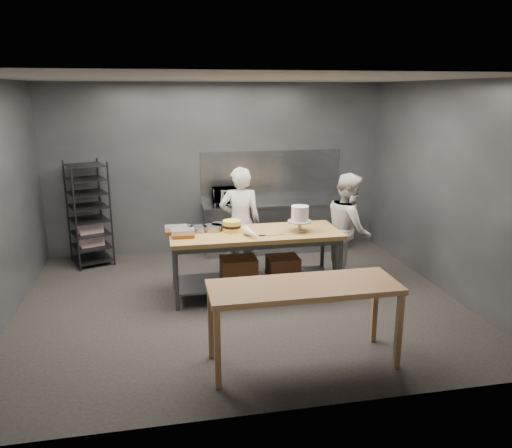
{
  "coord_description": "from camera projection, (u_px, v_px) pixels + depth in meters",
  "views": [
    {
      "loc": [
        -1.04,
        -6.36,
        2.84
      ],
      "look_at": [
        0.27,
        0.23,
        1.05
      ],
      "focal_mm": 35.0,
      "sensor_mm": 36.0,
      "label": 1
    }
  ],
  "objects": [
    {
      "name": "ground",
      "position": [
        241.0,
        302.0,
        6.96
      ],
      "size": [
        6.0,
        6.0,
        0.0
      ],
      "primitive_type": "plane",
      "color": "black",
      "rests_on": "ground"
    },
    {
      "name": "back_wall",
      "position": [
        217.0,
        169.0,
        8.94
      ],
      "size": [
        6.0,
        0.04,
        3.0
      ],
      "primitive_type": "cube",
      "color": "#4C4F54",
      "rests_on": "ground"
    },
    {
      "name": "work_table",
      "position": [
        256.0,
        255.0,
        7.13
      ],
      "size": [
        2.4,
        0.9,
        0.92
      ],
      "color": "olive",
      "rests_on": "ground"
    },
    {
      "name": "near_counter",
      "position": [
        304.0,
        292.0,
        5.2
      ],
      "size": [
        2.0,
        0.7,
        0.9
      ],
      "color": "#90613B",
      "rests_on": "ground"
    },
    {
      "name": "back_counter",
      "position": [
        275.0,
        227.0,
        9.09
      ],
      "size": [
        2.6,
        0.6,
        0.9
      ],
      "color": "slate",
      "rests_on": "ground"
    },
    {
      "name": "splashback_panel",
      "position": [
        271.0,
        175.0,
        9.15
      ],
      "size": [
        2.6,
        0.02,
        0.9
      ],
      "primitive_type": "cube",
      "color": "slate",
      "rests_on": "back_counter"
    },
    {
      "name": "speed_rack",
      "position": [
        89.0,
        214.0,
        8.31
      ],
      "size": [
        0.79,
        0.82,
        1.75
      ],
      "color": "black",
      "rests_on": "ground"
    },
    {
      "name": "chef_behind",
      "position": [
        240.0,
        223.0,
        7.73
      ],
      "size": [
        0.68,
        0.49,
        1.74
      ],
      "primitive_type": "imported",
      "rotation": [
        0.0,
        0.0,
        3.03
      ],
      "color": "silver",
      "rests_on": "ground"
    },
    {
      "name": "chef_right",
      "position": [
        349.0,
        229.0,
        7.48
      ],
      "size": [
        0.79,
        0.93,
        1.69
      ],
      "primitive_type": "imported",
      "rotation": [
        0.0,
        0.0,
        1.36
      ],
      "color": "silver",
      "rests_on": "ground"
    },
    {
      "name": "microwave",
      "position": [
        228.0,
        196.0,
        8.78
      ],
      "size": [
        0.54,
        0.37,
        0.3
      ],
      "primitive_type": "imported",
      "color": "black",
      "rests_on": "back_counter"
    },
    {
      "name": "frosted_cake_stand",
      "position": [
        300.0,
        216.0,
        7.01
      ],
      "size": [
        0.34,
        0.34,
        0.37
      ],
      "color": "#B8B093",
      "rests_on": "work_table"
    },
    {
      "name": "layer_cake",
      "position": [
        232.0,
        226.0,
        7.04
      ],
      "size": [
        0.26,
        0.26,
        0.16
      ],
      "color": "gold",
      "rests_on": "work_table"
    },
    {
      "name": "cake_pans",
      "position": [
        205.0,
        228.0,
        7.11
      ],
      "size": [
        0.8,
        0.37,
        0.07
      ],
      "color": "gray",
      "rests_on": "work_table"
    },
    {
      "name": "piping_bag",
      "position": [
        252.0,
        233.0,
        6.75
      ],
      "size": [
        0.22,
        0.4,
        0.12
      ],
      "primitive_type": "cone",
      "rotation": [
        1.57,
        0.0,
        0.28
      ],
      "color": "silver",
      "rests_on": "work_table"
    },
    {
      "name": "offset_spatula",
      "position": [
        268.0,
        235.0,
        6.86
      ],
      "size": [
        0.36,
        0.02,
        0.02
      ],
      "color": "slate",
      "rests_on": "work_table"
    },
    {
      "name": "pastry_clamshells",
      "position": [
        179.0,
        232.0,
        6.86
      ],
      "size": [
        0.39,
        0.41,
        0.11
      ],
      "color": "#9B581F",
      "rests_on": "work_table"
    }
  ]
}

